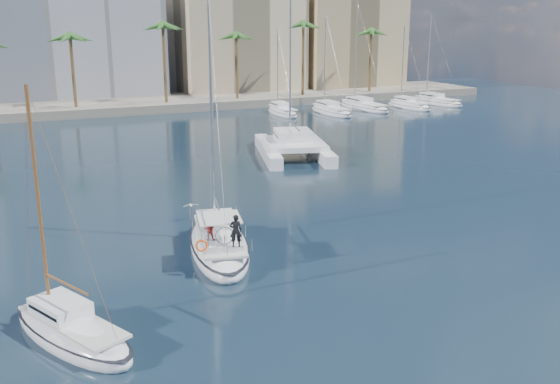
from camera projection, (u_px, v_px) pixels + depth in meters
name	position (u px, v px, depth m)	size (l,w,h in m)	color
ground	(303.00, 243.00, 36.34)	(160.00, 160.00, 0.00)	black
quay	(116.00, 105.00, 89.80)	(120.00, 14.00, 1.20)	gray
building_modern	(13.00, 9.00, 92.02)	(42.00, 16.00, 28.00)	silver
building_beige	(236.00, 35.00, 103.87)	(20.00, 14.00, 20.00)	beige
building_tan_right	(347.00, 40.00, 110.27)	(18.00, 12.00, 18.00)	tan
palm_centre	(116.00, 37.00, 83.69)	(3.60, 3.60, 12.30)	brown
palm_right	(338.00, 35.00, 97.10)	(3.60, 3.60, 12.30)	brown
main_sloop	(219.00, 243.00, 34.94)	(5.27, 10.41, 14.79)	white
small_sloop	(71.00, 331.00, 25.26)	(5.37, 7.85, 10.86)	white
catamaran	(293.00, 144.00, 59.19)	(9.10, 13.25, 17.58)	white
seagull	(191.00, 205.00, 40.01)	(1.01, 0.43, 0.19)	silver
moored_yacht_a	(282.00, 114.00, 85.54)	(2.72, 9.35, 11.90)	white
moored_yacht_b	(331.00, 113.00, 86.35)	(3.14, 10.78, 13.72)	white
moored_yacht_c	(364.00, 109.00, 90.67)	(3.55, 12.21, 15.54)	white
moored_yacht_d	(409.00, 108.00, 91.48)	(2.72, 9.35, 11.90)	white
moored_yacht_e	(436.00, 104.00, 95.80)	(3.14, 10.78, 13.72)	white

